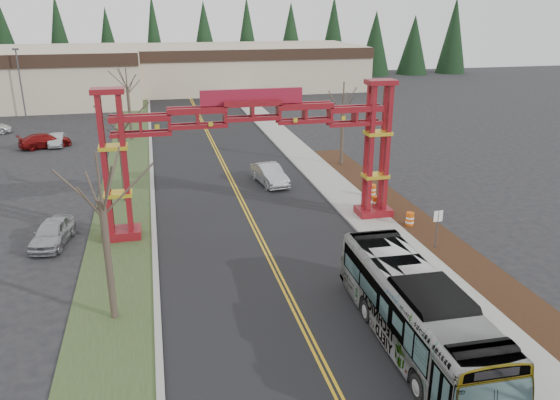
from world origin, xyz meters
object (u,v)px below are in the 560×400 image
object	(u,v)px
gateway_arch	(252,133)
barrel_north	(372,191)
parked_car_far_a	(57,140)
barrel_south	(410,220)
bare_tree_median_far	(127,89)
parked_car_mid_a	(45,140)
bare_tree_right_far	(343,106)
silver_sedan	(270,174)
bare_tree_median_near	(101,201)
transit_bus	(416,312)
street_sign	(438,222)
retail_building_east	(245,67)
light_pole_far	(20,78)
parked_car_near_a	(52,233)
bare_tree_median_mid	(119,129)
barrel_mid	(376,204)

from	to	relation	value
gateway_arch	barrel_north	size ratio (longest dim) A/B	18.07
parked_car_far_a	barrel_south	xyz separation A→B (m)	(24.67, -27.51, -0.13)
gateway_arch	bare_tree_median_far	bearing A→B (deg)	107.12
parked_car_mid_a	parked_car_far_a	xyz separation A→B (m)	(1.04, 0.46, -0.09)
parked_car_mid_a	bare_tree_right_far	bearing A→B (deg)	-137.25
silver_sedan	bare_tree_median_near	distance (m)	21.10
transit_bus	street_sign	xyz separation A→B (m)	(5.47, 8.38, 0.11)
parked_car_far_a	barrel_south	bearing A→B (deg)	-48.76
street_sign	gateway_arch	bearing A→B (deg)	148.79
retail_building_east	parked_car_far_a	distance (m)	44.59
parked_car_mid_a	light_pole_far	size ratio (longest dim) A/B	0.58
barrel_north	parked_car_far_a	bearing A→B (deg)	138.31
silver_sedan	parked_car_near_a	xyz separation A→B (m)	(-14.68, -8.35, -0.04)
silver_sedan	parked_car_mid_a	distance (m)	25.13
bare_tree_median_mid	barrel_mid	xyz separation A→B (m)	(16.53, -5.92, -4.66)
silver_sedan	bare_tree_median_near	size ratio (longest dim) A/B	0.61
gateway_arch	barrel_south	bearing A→B (deg)	-13.34
bare_tree_median_near	light_pole_far	bearing A→B (deg)	104.52
gateway_arch	silver_sedan	size ratio (longest dim) A/B	3.88
retail_building_east	bare_tree_median_mid	bearing A→B (deg)	-108.04
silver_sedan	bare_tree_median_mid	distance (m)	11.79
transit_bus	parked_car_near_a	bearing A→B (deg)	139.74
retail_building_east	barrel_mid	world-z (taller)	retail_building_east
gateway_arch	parked_car_near_a	world-z (taller)	gateway_arch
barrel_south	barrel_north	world-z (taller)	barrel_north
bare_tree_median_far	street_sign	distance (m)	36.34
bare_tree_median_near	light_pole_far	size ratio (longest dim) A/B	0.91
street_sign	light_pole_far	bearing A→B (deg)	122.78
bare_tree_median_mid	bare_tree_median_far	world-z (taller)	bare_tree_median_far
bare_tree_median_near	bare_tree_right_far	world-z (taller)	bare_tree_median_near
retail_building_east	street_sign	world-z (taller)	retail_building_east
transit_bus	silver_sedan	xyz separation A→B (m)	(-1.16, 22.45, -0.81)
bare_tree_median_near	barrel_north	world-z (taller)	bare_tree_median_near
parked_car_mid_a	barrel_mid	world-z (taller)	parked_car_mid_a
gateway_arch	barrel_south	size ratio (longest dim) A/B	19.09
bare_tree_median_mid	barrel_north	size ratio (longest dim) A/B	7.17
barrel_south	parked_car_near_a	bearing A→B (deg)	173.98
parked_car_mid_a	bare_tree_median_mid	size ratio (longest dim) A/B	0.67
bare_tree_median_near	bare_tree_median_far	size ratio (longest dim) A/B	1.04
silver_sedan	bare_tree_right_far	xyz separation A→B (m)	(7.20, 3.82, 4.43)
gateway_arch	bare_tree_right_far	world-z (taller)	gateway_arch
barrel_south	barrel_mid	distance (m)	3.19
silver_sedan	parked_car_mid_a	size ratio (longest dim) A/B	0.96
parked_car_far_a	bare_tree_median_mid	world-z (taller)	bare_tree_median_mid
bare_tree_median_mid	bare_tree_right_far	xyz separation A→B (m)	(18.00, 5.48, -0.00)
parked_car_far_a	barrel_mid	size ratio (longest dim) A/B	3.45
light_pole_far	barrel_mid	xyz separation A→B (m)	(29.74, -41.10, -4.30)
street_sign	barrel_north	size ratio (longest dim) A/B	2.34
silver_sedan	parked_car_far_a	xyz separation A→B (m)	(-17.96, 16.90, -0.16)
parked_car_mid_a	light_pole_far	bearing A→B (deg)	-5.17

